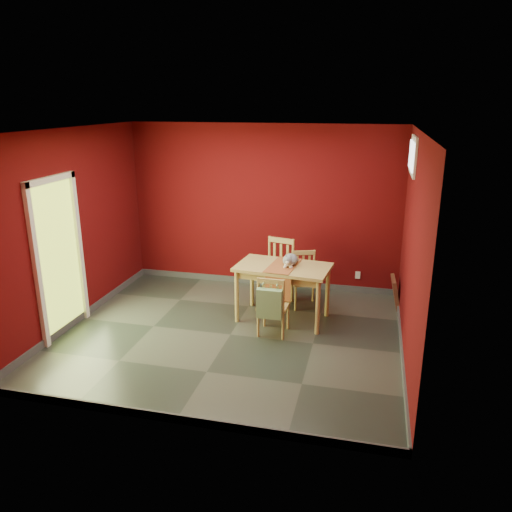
% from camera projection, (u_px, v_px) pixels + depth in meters
% --- Properties ---
extents(ground, '(4.50, 4.50, 0.00)m').
position_uv_depth(ground, '(230.00, 335.00, 6.77)').
color(ground, '#2D342D').
rests_on(ground, ground).
extents(room_shell, '(4.50, 4.50, 4.50)m').
position_uv_depth(room_shell, '(230.00, 331.00, 6.75)').
color(room_shell, '#4C0709').
rests_on(room_shell, ground).
extents(doorway, '(0.06, 1.01, 2.13)m').
position_uv_depth(doorway, '(58.00, 253.00, 6.55)').
color(doorway, '#B7D838').
rests_on(doorway, ground).
extents(window, '(0.05, 0.90, 0.50)m').
position_uv_depth(window, '(413.00, 156.00, 6.50)').
color(window, white).
rests_on(window, room_shell).
extents(outlet_plate, '(0.08, 0.02, 0.12)m').
position_uv_depth(outlet_plate, '(358.00, 275.00, 8.17)').
color(outlet_plate, silver).
rests_on(outlet_plate, room_shell).
extents(dining_table, '(1.38, 0.90, 0.81)m').
position_uv_depth(dining_table, '(283.00, 273.00, 7.05)').
color(dining_table, tan).
rests_on(dining_table, ground).
extents(table_runner, '(0.44, 0.79, 0.38)m').
position_uv_depth(table_runner, '(282.00, 273.00, 6.92)').
color(table_runner, brown).
rests_on(table_runner, dining_table).
extents(chair_far_left, '(0.56, 0.56, 1.00)m').
position_uv_depth(chair_far_left, '(277.00, 270.00, 7.74)').
color(chair_far_left, tan).
rests_on(chair_far_left, ground).
extents(chair_far_right, '(0.50, 0.50, 0.84)m').
position_uv_depth(chair_far_right, '(304.00, 279.00, 7.63)').
color(chair_far_right, tan).
rests_on(chair_far_right, ground).
extents(chair_near, '(0.41, 0.41, 0.85)m').
position_uv_depth(chair_near, '(273.00, 305.00, 6.66)').
color(chair_near, tan).
rests_on(chair_near, ground).
extents(tote_bag, '(0.33, 0.19, 0.46)m').
position_uv_depth(tote_bag, '(269.00, 304.00, 6.44)').
color(tote_bag, '#729D66').
rests_on(tote_bag, chair_near).
extents(cat, '(0.28, 0.45, 0.21)m').
position_uv_depth(cat, '(290.00, 258.00, 7.03)').
color(cat, slate).
rests_on(cat, table_runner).
extents(picture_frame, '(0.17, 0.46, 0.46)m').
position_uv_depth(picture_frame, '(395.00, 292.00, 7.64)').
color(picture_frame, '#573020').
rests_on(picture_frame, ground).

